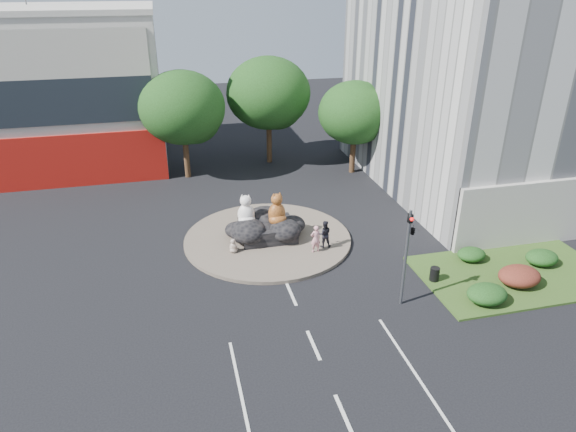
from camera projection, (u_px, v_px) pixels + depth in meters
name	position (u px, v px, depth m)	size (l,w,h in m)	color
ground	(313.00, 345.00, 22.22)	(120.00, 120.00, 0.00)	black
roundabout_island	(268.00, 239.00, 30.97)	(10.00, 10.00, 0.20)	brown
rock_plinth	(267.00, 230.00, 30.74)	(3.20, 2.60, 0.90)	black
grass_verge	(514.00, 274.00, 27.37)	(10.00, 6.00, 0.12)	#2B4B19
tree_left	(183.00, 111.00, 38.54)	(6.46, 6.46, 8.27)	#382314
tree_mid	(269.00, 96.00, 41.65)	(6.84, 6.84, 8.76)	#382314
tree_right	(355.00, 115.00, 39.80)	(5.70, 5.70, 7.30)	#382314
hedge_near_green	(487.00, 294.00, 24.76)	(2.00, 1.60, 0.90)	#173310
hedge_red	(519.00, 276.00, 26.15)	(2.20, 1.76, 0.99)	#4A2113
hedge_mid_green	(542.00, 258.00, 28.03)	(1.80, 1.44, 0.81)	#173310
hedge_back_green	(471.00, 254.00, 28.46)	(1.60, 1.28, 0.72)	#173310
traffic_light	(410.00, 238.00, 23.51)	(0.44, 1.24, 5.00)	#595B60
street_lamp	(487.00, 163.00, 30.02)	(2.34, 0.22, 8.06)	#595B60
cat_white	(246.00, 209.00, 30.08)	(1.16, 1.01, 1.94)	white
cat_tabby	(277.00, 208.00, 30.15)	(1.20, 1.04, 2.00)	#BF7127
kitten_calico	(233.00, 245.00, 29.10)	(0.52, 0.45, 0.87)	beige
kitten_white	(293.00, 232.00, 30.65)	(0.45, 0.39, 0.75)	beige
pedestrian_pink	(316.00, 239.00, 28.98)	(0.60, 0.39, 1.64)	pink
pedestrian_dark	(324.00, 234.00, 29.50)	(0.80, 0.62, 1.65)	black
parked_car	(55.00, 174.00, 39.13)	(1.63, 4.66, 1.54)	#B5B7BD
litter_bin	(435.00, 274.00, 26.58)	(0.49, 0.49, 0.73)	black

